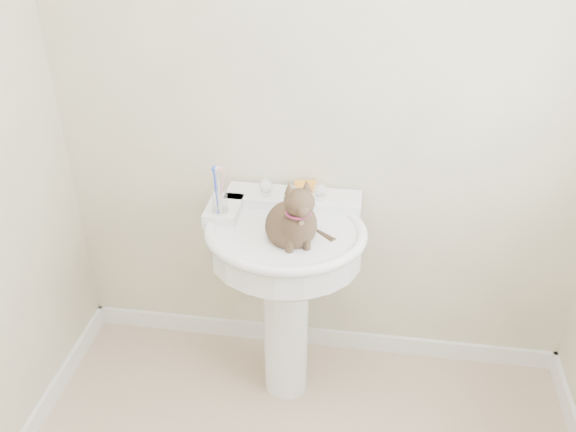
% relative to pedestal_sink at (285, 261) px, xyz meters
% --- Properties ---
extents(wall_back, '(2.20, 0.00, 2.50)m').
position_rel_pedestal_sink_xyz_m(wall_back, '(0.11, 0.29, 0.57)').
color(wall_back, beige).
rests_on(wall_back, ground).
extents(baseboard_back, '(2.20, 0.02, 0.09)m').
position_rel_pedestal_sink_xyz_m(baseboard_back, '(0.11, 0.28, -0.64)').
color(baseboard_back, white).
rests_on(baseboard_back, floor).
extents(pedestal_sink, '(0.63, 0.62, 0.87)m').
position_rel_pedestal_sink_xyz_m(pedestal_sink, '(0.00, 0.00, 0.00)').
color(pedestal_sink, white).
rests_on(pedestal_sink, floor).
extents(faucet, '(0.28, 0.12, 0.14)m').
position_rel_pedestal_sink_xyz_m(faucet, '(0.00, 0.16, 0.23)').
color(faucet, silver).
rests_on(faucet, pedestal_sink).
extents(soap_bar, '(0.10, 0.07, 0.03)m').
position_rel_pedestal_sink_xyz_m(soap_bar, '(0.05, 0.25, 0.20)').
color(soap_bar, orange).
rests_on(soap_bar, pedestal_sink).
extents(toothbrush_cup, '(0.07, 0.07, 0.19)m').
position_rel_pedestal_sink_xyz_m(toothbrush_cup, '(-0.26, 0.03, 0.24)').
color(toothbrush_cup, silver).
rests_on(toothbrush_cup, pedestal_sink).
extents(cat, '(0.21, 0.26, 0.39)m').
position_rel_pedestal_sink_xyz_m(cat, '(0.04, -0.07, 0.22)').
color(cat, brown).
rests_on(cat, pedestal_sink).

